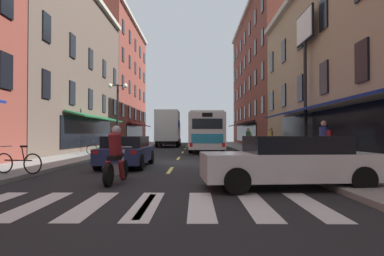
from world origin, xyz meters
name	(u,v)px	position (x,y,z in m)	size (l,w,h in m)	color
ground_plane	(175,164)	(0.00, 0.00, -0.05)	(34.80, 80.00, 0.10)	black
lane_centre_dashes	(175,163)	(0.00, -0.25, 0.00)	(0.14, 73.90, 0.01)	#DBCC4C
crosswalk_near	(146,205)	(0.00, -10.00, 0.00)	(7.10, 2.80, 0.01)	silver
sidewalk_left	(57,161)	(-5.90, 0.00, 0.07)	(3.00, 80.00, 0.14)	gray
sidewalk_right	(295,161)	(5.90, 0.00, 0.07)	(3.00, 80.00, 0.14)	gray
billboard_sign	(305,47)	(7.05, 1.91, 6.26)	(0.40, 2.66, 8.07)	black
transit_bus	(205,132)	(1.82, 12.20, 1.62)	(2.70, 12.42, 3.07)	silver
box_truck	(169,129)	(-2.00, 20.65, 1.99)	(2.50, 7.07, 3.92)	#B21E19
sedan_near	(127,151)	(-1.98, -2.17, 0.68)	(1.91, 4.50, 1.32)	navy
sedan_mid	(290,161)	(3.46, -7.87, 0.70)	(4.61, 2.22, 1.36)	silver
sedan_far	(173,139)	(-2.23, 30.54, 0.67)	(2.03, 4.61, 1.28)	black
motorcycle_rider	(116,159)	(-1.29, -7.03, 0.71)	(0.62, 2.07, 1.66)	black
bicycle_near	(101,149)	(-4.84, 4.05, 0.50)	(1.67, 0.57, 0.91)	black
bicycle_mid	(18,162)	(-4.72, -5.91, 0.50)	(1.69, 0.50, 0.91)	black
pedestrian_near	(325,142)	(6.18, -3.10, 1.11)	(0.50, 0.50, 1.82)	#B29947
pedestrian_mid	(250,139)	(5.73, 12.87, 0.95)	(0.36, 0.36, 1.59)	black
pedestrian_far	(270,140)	(6.04, 6.08, 1.04)	(0.36, 0.36, 1.75)	maroon
pedestrian_rear	(248,139)	(5.07, 9.43, 1.07)	(0.36, 0.36, 1.79)	maroon
street_lamp_twin	(118,114)	(-4.63, 7.51, 2.88)	(1.42, 0.32, 4.93)	black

